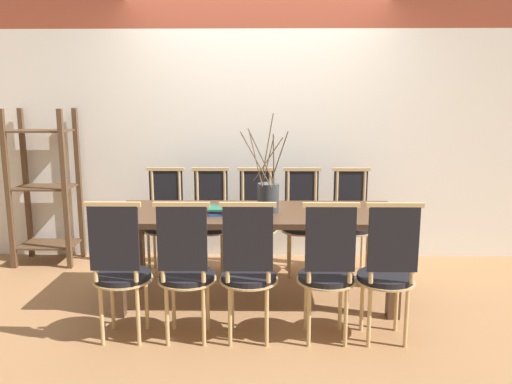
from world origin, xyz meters
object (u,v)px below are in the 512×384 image
object	(u,v)px
chair_near_center	(249,268)
book_stack	(223,210)
vase_centerpiece	(268,196)
dining_table	(256,224)
chair_far_center	(256,218)
shelving_rack	(45,188)

from	to	relation	value
chair_near_center	book_stack	xyz separation A→B (m)	(-0.21, 0.60, 0.25)
vase_centerpiece	dining_table	bearing A→B (deg)	167.39
chair_far_center	vase_centerpiece	world-z (taller)	vase_centerpiece
vase_centerpiece	shelving_rack	bearing A→B (deg)	156.05
chair_far_center	chair_near_center	bearing A→B (deg)	88.71
book_stack	shelving_rack	bearing A→B (deg)	150.42
chair_near_center	book_stack	distance (m)	0.68
chair_far_center	vase_centerpiece	bearing A→B (deg)	98.09
dining_table	shelving_rack	world-z (taller)	shelving_rack
vase_centerpiece	book_stack	world-z (taller)	vase_centerpiece
chair_far_center	shelving_rack	bearing A→B (deg)	-6.70
dining_table	vase_centerpiece	bearing A→B (deg)	-12.61
chair_far_center	book_stack	bearing A→B (deg)	73.14
chair_far_center	vase_centerpiece	distance (m)	0.79
chair_far_center	book_stack	world-z (taller)	chair_far_center
vase_centerpiece	book_stack	size ratio (longest dim) A/B	2.82
chair_far_center	shelving_rack	world-z (taller)	shelving_rack
book_stack	chair_near_center	bearing A→B (deg)	-70.96
chair_far_center	shelving_rack	size ratio (longest dim) A/B	0.64
book_stack	chair_far_center	bearing A→B (deg)	73.14
book_stack	dining_table	bearing A→B (deg)	20.78
dining_table	shelving_rack	xyz separation A→B (m)	(-2.04, 0.93, 0.12)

